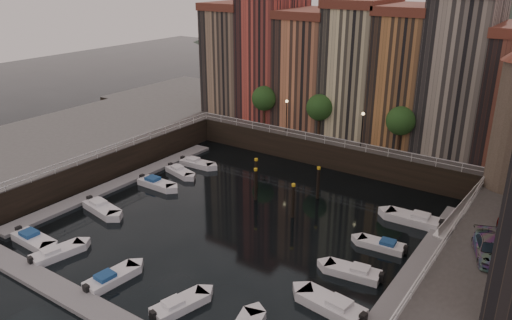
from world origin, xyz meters
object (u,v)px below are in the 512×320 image
Objects in this scene: boat_left_2 at (156,183)px; car_b at (512,234)px; car_a at (511,215)px; mooring_pilings at (280,186)px; boat_left_1 at (101,208)px; boat_left_0 at (33,240)px; car_c at (489,250)px; gangway at (462,208)px.

car_b is (34.33, 2.83, 3.40)m from boat_left_2.
boat_left_2 is 1.20× the size of car_a.
mooring_pilings is at bearing -174.90° from car_a.
boat_left_1 is at bearing -90.23° from boat_left_2.
boat_left_2 is at bearing 91.58° from boat_left_0.
car_c is at bearing 21.57° from boat_left_1.
mooring_pilings is 21.14m from car_c.
car_b reaches higher than boat_left_1.
boat_left_1 is 34.33m from car_c.
boat_left_2 is 33.56m from car_c.
boat_left_2 is at bearing 99.34° from boat_left_1.
gangway reaches higher than boat_left_2.
mooring_pilings reaches higher than boat_left_2.
car_b is (34.39, 10.19, 3.38)m from boat_left_1.
mooring_pilings is at bearing 57.84° from boat_left_0.
boat_left_0 is at bearing -147.61° from car_a.
gangway reaches higher than mooring_pilings.
car_a is (20.79, 1.65, 2.02)m from mooring_pilings.
boat_left_2 is at bearing -160.21° from mooring_pilings.
car_a is 6.72m from car_c.
car_a reaches higher than mooring_pilings.
car_b is at bearing -53.52° from gangway.
car_c is at bearing -92.51° from car_a.
boat_left_1 is 7.36m from boat_left_2.
gangway is 38.12m from boat_left_0.
mooring_pilings is 23.34m from boat_left_0.
gangway is 1.19× the size of mooring_pilings.
boat_left_0 is 36.51m from car_c.
gangway is at bearing 123.01° from car_b.
car_c is at bearing -68.32° from gangway.
car_c reaches higher than car_a.
boat_left_2 is (-12.96, -4.66, -1.29)m from mooring_pilings.
boat_left_0 is 1.04× the size of car_b.
gangway is at bearing 40.83° from boat_left_0.
mooring_pilings is 1.79× the size of car_a.
car_b is at bearing -4.89° from mooring_pilings.
gangway is at bearing 15.70° from mooring_pilings.
mooring_pilings is 1.46× the size of boat_left_0.
mooring_pilings is 21.55m from car_b.
car_b is at bearing -80.06° from car_a.
gangway is 5.47m from car_a.
boat_left_0 is at bearing -80.10° from boat_left_1.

